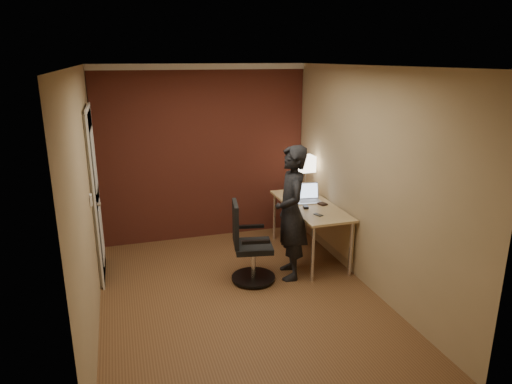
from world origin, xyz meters
TOP-DOWN VIEW (x-y plane):
  - room at (-0.27, 1.54)m, footprint 4.00×4.00m
  - desk at (1.25, 0.84)m, footprint 0.60×1.50m
  - desk_lamp at (1.32, 1.35)m, footprint 0.22×0.22m
  - laptop at (1.21, 0.98)m, footprint 0.36×0.30m
  - mouse at (1.06, 0.70)m, footprint 0.08×0.11m
  - phone at (1.10, 0.41)m, footprint 0.10×0.13m
  - wallet at (1.33, 0.77)m, footprint 0.11×0.13m
  - office_chair at (0.20, 0.38)m, footprint 0.52×0.58m
  - person at (0.73, 0.36)m, footprint 0.49×0.65m

SIDE VIEW (x-z plane):
  - office_chair at x=0.20m, z-range -0.06..0.91m
  - desk at x=1.25m, z-range 0.24..0.97m
  - phone at x=1.10m, z-range 0.73..0.74m
  - wallet at x=1.33m, z-range 0.73..0.75m
  - mouse at x=1.06m, z-range 0.73..0.76m
  - laptop at x=1.21m, z-range 0.68..0.91m
  - person at x=0.73m, z-range 0.00..1.62m
  - desk_lamp at x=1.32m, z-range 0.88..1.41m
  - room at x=-0.27m, z-range -0.63..3.37m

